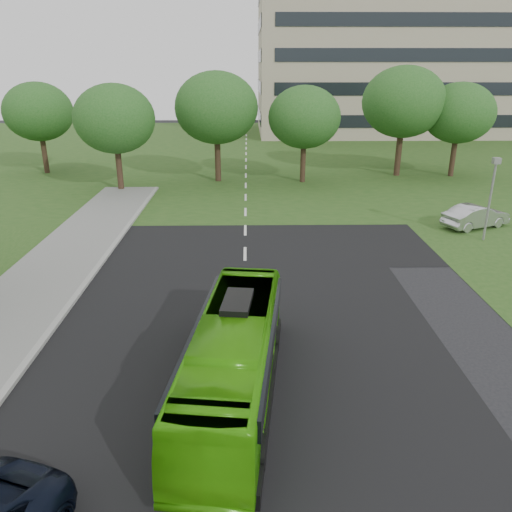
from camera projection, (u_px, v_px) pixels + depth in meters
The scene contains 12 objects.
ground at pixel (244, 359), 16.60m from camera, with size 160.00×160.00×0.00m, color black.
street_surfaces at pixel (241, 195), 37.85m from camera, with size 120.00×120.00×0.15m.
office_building at pixel (401, 41), 70.42m from camera, with size 40.10×20.10×25.00m.
tree_park_a at pixel (115, 119), 37.41m from camera, with size 6.06×6.06×8.05m.
tree_park_b at pixel (216, 108), 40.44m from camera, with size 6.78×6.78×8.89m.
tree_park_c at pixel (304, 117), 40.36m from camera, with size 5.88×5.88×7.80m.
tree_park_d at pixel (404, 102), 42.51m from camera, with size 7.04×7.04×9.31m.
tree_park_e at pixel (459, 113), 42.54m from camera, with size 5.99×5.99×7.98m.
tree_park_f at pixel (38, 112), 43.90m from camera, with size 5.96×5.96×7.96m.
bus at pixel (234, 358), 14.36m from camera, with size 2.13×9.10×2.53m, color #46BA0E.
sedan at pixel (476, 216), 30.03m from camera, with size 1.48×4.23×1.39m, color silver.
camera_pole at pixel (492, 188), 26.97m from camera, with size 0.42×0.38×4.62m.
Camera 1 is at (0.16, -14.30, 9.12)m, focal length 35.00 mm.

